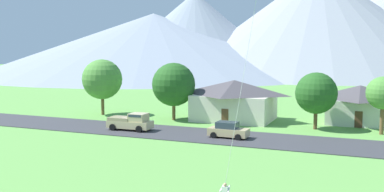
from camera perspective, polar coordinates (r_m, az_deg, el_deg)
The scene contains 12 objects.
road_strip at distance 46.48m, azimuth 8.09°, elevation -5.57°, with size 160.00×7.90×0.08m, color #38383D.
mountain_east_ridge at distance 172.12m, azimuth 16.06°, elevation 9.28°, with size 108.72×108.72×39.20m, color #8E939E.
mountain_central_ridge at distance 167.65m, azimuth -4.97°, elevation 6.76°, with size 129.09×129.09×22.66m, color gray.
mountain_far_east_ridge at distance 171.35m, azimuth 0.37°, elevation 8.17°, with size 74.34×74.34×31.04m, color gray.
house_leftmost at distance 58.35m, azimuth 5.48°, elevation -0.45°, with size 10.75×8.40×5.33m.
house_right_center at distance 59.61m, azimuth 20.93°, elevation -0.93°, with size 8.47×7.76×4.84m.
tree_near_left at distance 52.44m, azimuth 23.54°, elevation 0.32°, with size 3.64×3.64×6.43m.
tree_left_of_center at distance 53.29m, azimuth 15.81°, elevation 0.35°, with size 4.86×4.86×6.71m.
tree_center at distance 58.16m, azimuth -2.39°, elevation 1.49°, with size 5.76×5.76×7.61m.
tree_right_of_center at distance 63.89m, azimuth -11.57°, elevation 2.13°, with size 5.70×5.70×7.96m.
parked_car_tan_mid_west at distance 46.70m, azimuth 4.72°, elevation -4.44°, with size 4.26×2.20×1.68m.
pickup_truck_sand_west_side at distance 51.26m, azimuth -7.90°, elevation -3.31°, with size 5.25×2.43×1.99m.
Camera 1 is at (11.03, -15.15, 9.41)m, focal length 41.14 mm.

